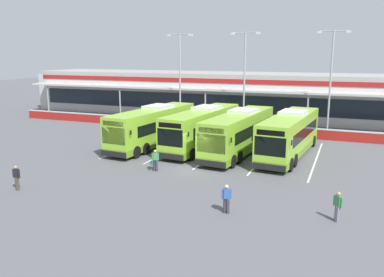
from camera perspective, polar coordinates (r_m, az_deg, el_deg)
ground_plane at (r=30.42m, az=0.44°, el=-4.25°), size 200.00×200.00×0.00m
terminal_building at (r=55.42m, az=10.71°, el=6.08°), size 70.00×13.00×6.00m
red_barrier_wall at (r=43.77m, az=7.39°, el=1.41°), size 60.00×0.40×1.10m
coach_bus_leftmost at (r=37.58m, az=-5.58°, el=1.62°), size 3.80×12.32×3.78m
coach_bus_left_centre at (r=36.67m, az=1.53°, el=1.42°), size 3.80×12.32×3.78m
coach_bus_centre at (r=34.81m, az=6.80°, el=0.77°), size 3.80×12.32×3.78m
coach_bus_right_centre at (r=34.64m, az=13.86°, el=0.44°), size 3.80×12.32×3.78m
bay_stripe_far_west at (r=39.21m, az=-7.82°, el=-0.66°), size 0.14×13.00×0.01m
bay_stripe_west at (r=37.35m, az=-2.20°, el=-1.18°), size 0.14×13.00×0.01m
bay_stripe_mid_west at (r=35.89m, az=3.94°, el=-1.75°), size 0.14×13.00×0.01m
bay_stripe_centre at (r=34.87m, az=10.52°, el=-2.33°), size 0.14×13.00×0.01m
bay_stripe_mid_east at (r=34.35m, az=17.41°, el=-2.91°), size 0.14×13.00×0.01m
pedestrian_with_handbag at (r=29.56m, az=-5.34°, el=-3.06°), size 0.60×0.53×1.62m
pedestrian_in_dark_coat at (r=21.86m, az=4.97°, el=-8.49°), size 0.52×0.35×1.62m
pedestrian_child at (r=27.71m, az=-23.92°, el=-5.06°), size 0.53×0.30×1.62m
pedestrian_near_bin at (r=22.05m, az=20.21°, el=-9.03°), size 0.47×0.42×1.62m
lamp_post_west at (r=48.58m, az=-1.74°, el=9.36°), size 3.24×0.28×11.00m
lamp_post_centre at (r=44.94m, az=7.55°, el=9.05°), size 3.24×0.28×11.00m
lamp_post_east at (r=44.07m, az=19.33°, el=8.43°), size 3.24×0.28×11.00m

